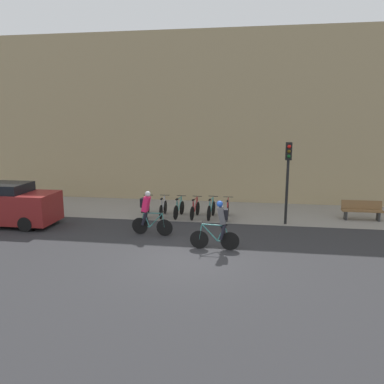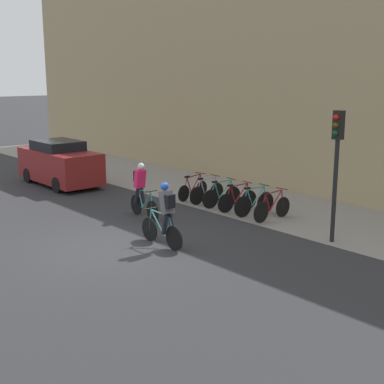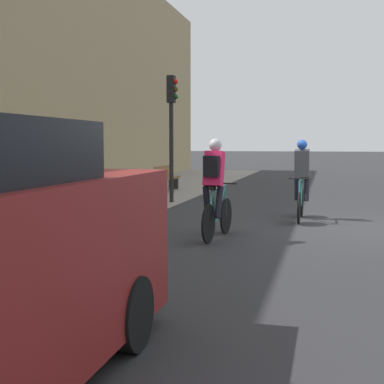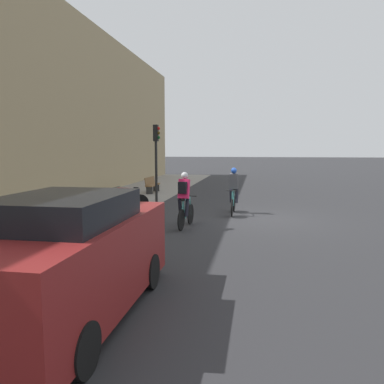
# 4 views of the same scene
# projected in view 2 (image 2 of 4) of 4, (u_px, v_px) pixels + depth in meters

# --- Properties ---
(ground) EXTENTS (200.00, 200.00, 0.00)m
(ground) POSITION_uv_depth(u_px,v_px,m) (114.00, 247.00, 14.28)
(ground) COLOR #2B2B2D
(kerb_strip) EXTENTS (44.00, 4.50, 0.01)m
(kerb_strip) POSITION_uv_depth(u_px,v_px,m) (278.00, 207.00, 18.60)
(kerb_strip) COLOR gray
(kerb_strip) RESTS_ON ground
(building_facade) EXTENTS (44.00, 0.60, 9.24)m
(building_facade) POSITION_uv_depth(u_px,v_px,m) (329.00, 72.00, 19.23)
(building_facade) COLOR tan
(building_facade) RESTS_ON ground
(cyclist_pink) EXTENTS (1.71, 0.48, 1.77)m
(cyclist_pink) POSITION_uv_depth(u_px,v_px,m) (141.00, 188.00, 17.15)
(cyclist_pink) COLOR black
(cyclist_pink) RESTS_ON ground
(cyclist_grey) EXTENTS (1.76, 0.46, 1.77)m
(cyclist_grey) POSITION_uv_depth(u_px,v_px,m) (165.00, 213.00, 14.09)
(cyclist_grey) COLOR black
(cyclist_grey) RESTS_ON ground
(parked_bike_0) EXTENTS (0.46, 1.64, 0.94)m
(parked_bike_0) POSITION_uv_depth(u_px,v_px,m) (193.00, 189.00, 19.74)
(parked_bike_0) COLOR black
(parked_bike_0) RESTS_ON ground
(parked_bike_1) EXTENTS (0.46, 1.64, 0.96)m
(parked_bike_1) POSITION_uv_depth(u_px,v_px,m) (207.00, 192.00, 19.17)
(parked_bike_1) COLOR black
(parked_bike_1) RESTS_ON ground
(parked_bike_2) EXTENTS (0.46, 1.64, 0.96)m
(parked_bike_2) POSITION_uv_depth(u_px,v_px,m) (222.00, 196.00, 18.60)
(parked_bike_2) COLOR black
(parked_bike_2) RESTS_ON ground
(parked_bike_3) EXTENTS (0.46, 1.64, 0.96)m
(parked_bike_3) POSITION_uv_depth(u_px,v_px,m) (237.00, 199.00, 18.04)
(parked_bike_3) COLOR black
(parked_bike_3) RESTS_ON ground
(parked_bike_4) EXTENTS (0.46, 1.65, 0.98)m
(parked_bike_4) POSITION_uv_depth(u_px,v_px,m) (254.00, 203.00, 17.47)
(parked_bike_4) COLOR black
(parked_bike_4) RESTS_ON ground
(parked_bike_5) EXTENTS (0.46, 1.72, 0.96)m
(parked_bike_5) POSITION_uv_depth(u_px,v_px,m) (272.00, 208.00, 16.90)
(parked_bike_5) COLOR black
(parked_bike_5) RESTS_ON ground
(traffic_light_pole) EXTENTS (0.26, 0.30, 3.60)m
(traffic_light_pole) POSITION_uv_depth(u_px,v_px,m) (337.00, 152.00, 14.23)
(traffic_light_pole) COLOR black
(traffic_light_pole) RESTS_ON ground
(parked_car) EXTENTS (4.30, 1.84, 1.85)m
(parked_car) POSITION_uv_depth(u_px,v_px,m) (60.00, 164.00, 22.21)
(parked_car) COLOR maroon
(parked_car) RESTS_ON ground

